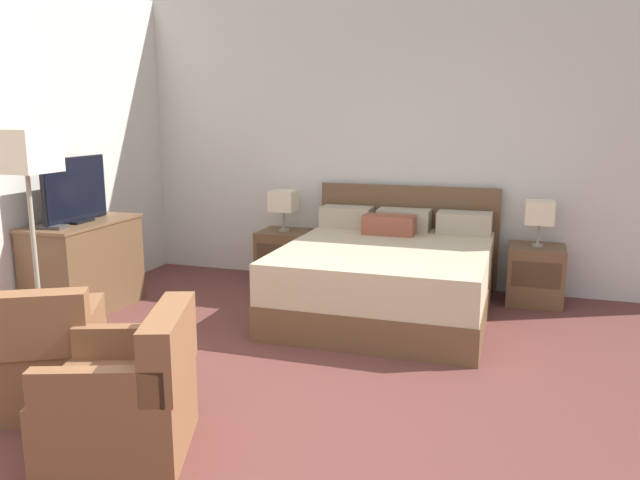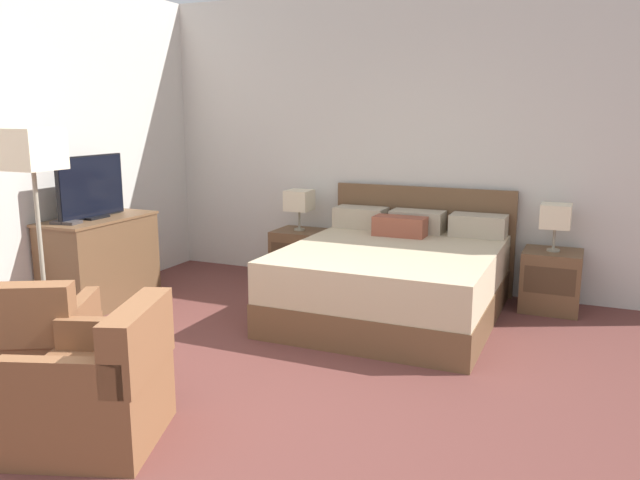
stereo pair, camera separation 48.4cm
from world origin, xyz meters
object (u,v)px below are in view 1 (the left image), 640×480
at_px(nightstand_left, 284,256).
at_px(nightstand_right, 535,275).
at_px(tv, 75,191).
at_px(book_red_cover, 52,227).
at_px(bed, 388,276).
at_px(table_lamp_left, 284,201).
at_px(floor_lamp, 27,166).
at_px(armchair_by_window, 39,360).
at_px(table_lamp_right, 540,213).
at_px(dresser, 85,265).
at_px(armchair_companion, 127,400).

relative_size(nightstand_left, nightstand_right, 1.00).
height_order(tv, book_red_cover, tv).
height_order(bed, table_lamp_left, bed).
relative_size(table_lamp_left, floor_lamp, 0.26).
height_order(armchair_by_window, floor_lamp, floor_lamp).
height_order(book_red_cover, armchair_by_window, book_red_cover).
xyz_separation_m(table_lamp_right, book_red_cover, (-3.77, -1.82, -0.02)).
bearing_deg(armchair_by_window, table_lamp_right, 47.31).
relative_size(nightstand_right, dresser, 0.51).
xyz_separation_m(armchair_by_window, floor_lamp, (-0.49, 0.57, 1.09)).
height_order(bed, dresser, bed).
relative_size(nightstand_right, table_lamp_right, 1.29).
height_order(table_lamp_left, floor_lamp, floor_lamp).
height_order(table_lamp_right, tv, tv).
bearing_deg(book_red_cover, table_lamp_left, 54.48).
height_order(bed, armchair_by_window, bed).
relative_size(dresser, tv, 1.40).
bearing_deg(armchair_companion, armchair_by_window, 160.18).
bearing_deg(nightstand_left, book_red_cover, -125.54).
distance_m(nightstand_left, armchair_by_window, 3.10).
xyz_separation_m(bed, armchair_companion, (-0.79, -2.68, -0.05)).
bearing_deg(armchair_by_window, dresser, 120.05).
relative_size(bed, dresser, 1.87).
bearing_deg(armchair_companion, table_lamp_left, 97.52).
xyz_separation_m(dresser, book_red_cover, (0.00, -0.36, 0.40)).
relative_size(nightstand_right, armchair_by_window, 0.57).
relative_size(nightstand_left, armchair_companion, 0.61).
bearing_deg(armchair_companion, floor_lamp, 146.47).
xyz_separation_m(table_lamp_right, armchair_companion, (-2.02, -3.37, -0.55)).
bearing_deg(table_lamp_right, armchair_by_window, -132.69).
relative_size(bed, nightstand_right, 3.69).
bearing_deg(dresser, armchair_companion, -47.45).
distance_m(table_lamp_left, table_lamp_right, 2.46).
bearing_deg(floor_lamp, tv, 113.93).
xyz_separation_m(dresser, armchair_by_window, (0.93, -1.61, -0.13)).
relative_size(bed, table_lamp_left, 4.77).
xyz_separation_m(book_red_cover, floor_lamp, (0.44, -0.68, 0.55)).
distance_m(book_red_cover, armchair_companion, 2.39).
height_order(bed, armchair_companion, bed).
xyz_separation_m(bed, armchair_by_window, (-1.60, -2.39, -0.05)).
xyz_separation_m(table_lamp_left, armchair_by_window, (-0.37, -3.07, -0.55)).
distance_m(bed, armchair_by_window, 2.88).
distance_m(tv, armchair_companion, 2.66).
relative_size(table_lamp_left, table_lamp_right, 1.00).
xyz_separation_m(book_red_cover, armchair_by_window, (0.93, -1.25, -0.53)).
height_order(nightstand_right, tv, tv).
bearing_deg(nightstand_right, bed, -150.95).
relative_size(table_lamp_right, dresser, 0.39).
bearing_deg(armchair_by_window, nightstand_left, 83.11).
xyz_separation_m(nightstand_left, book_red_cover, (-1.30, -1.82, 0.55)).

